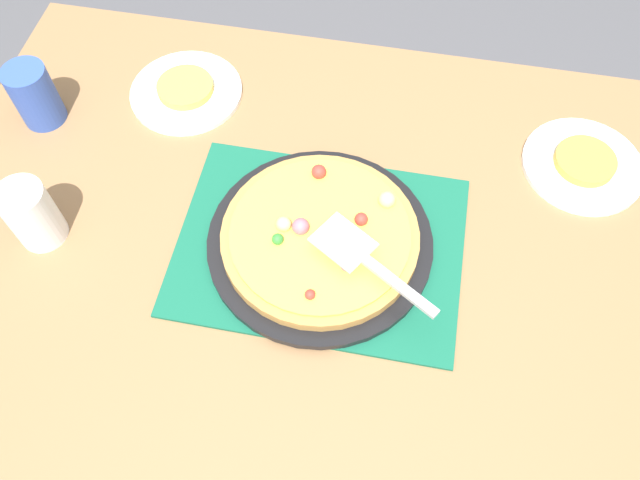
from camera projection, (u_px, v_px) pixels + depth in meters
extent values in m
plane|color=#4C4C51|center=(320.00, 385.00, 1.73)|extent=(8.00, 8.00, 0.00)
cube|color=olive|center=(320.00, 250.00, 1.09)|extent=(1.40, 1.00, 0.03)
cube|color=olive|center=(116.00, 141.00, 1.70)|extent=(0.07, 0.07, 0.72)
cube|color=olive|center=(606.00, 216.00, 1.58)|extent=(0.07, 0.07, 0.72)
cube|color=#145B42|center=(320.00, 245.00, 1.08)|extent=(0.48, 0.36, 0.01)
cylinder|color=black|center=(320.00, 242.00, 1.07)|extent=(0.38, 0.38, 0.01)
cylinder|color=#B78442|center=(320.00, 237.00, 1.06)|extent=(0.33, 0.33, 0.02)
cylinder|color=#EAB747|center=(320.00, 233.00, 1.04)|extent=(0.30, 0.30, 0.01)
sphere|color=#E5CC7F|center=(284.00, 224.00, 1.04)|extent=(0.03, 0.03, 0.03)
sphere|color=red|center=(310.00, 295.00, 0.98)|extent=(0.02, 0.02, 0.02)
sphere|color=#E5CC7F|center=(387.00, 200.00, 1.07)|extent=(0.03, 0.03, 0.03)
sphere|color=#B76675|center=(300.00, 228.00, 1.04)|extent=(0.03, 0.03, 0.03)
sphere|color=red|center=(319.00, 172.00, 1.10)|extent=(0.03, 0.03, 0.03)
sphere|color=red|center=(361.00, 219.00, 1.05)|extent=(0.02, 0.02, 0.02)
sphere|color=#338433|center=(278.00, 239.00, 1.03)|extent=(0.02, 0.02, 0.02)
sphere|color=#B76675|center=(348.00, 263.00, 1.00)|extent=(0.03, 0.03, 0.03)
cylinder|color=white|center=(583.00, 165.00, 1.16)|extent=(0.22, 0.22, 0.01)
cylinder|color=white|center=(186.00, 92.00, 1.26)|extent=(0.22, 0.22, 0.01)
cylinder|color=gold|center=(585.00, 161.00, 1.15)|extent=(0.11, 0.11, 0.02)
cylinder|color=#EAB747|center=(185.00, 87.00, 1.25)|extent=(0.11, 0.11, 0.02)
cylinder|color=white|center=(32.00, 214.00, 1.04)|extent=(0.08, 0.08, 0.12)
cylinder|color=#3351AD|center=(35.00, 95.00, 1.18)|extent=(0.08, 0.08, 0.12)
cube|color=silver|center=(343.00, 242.00, 1.00)|extent=(0.11, 0.11, 0.00)
cube|color=#B2B2B7|center=(400.00, 286.00, 0.96)|extent=(0.13, 0.09, 0.01)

